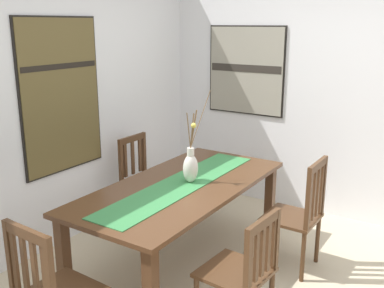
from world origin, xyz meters
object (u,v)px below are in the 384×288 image
(chair_3, at_px, (143,178))
(chair_0, at_px, (299,213))
(centerpiece_vase, at_px, (191,166))
(painting_on_side_wall, at_px, (246,71))
(chair_2, at_px, (243,271))
(dining_table, at_px, (181,195))
(painting_on_back_wall, at_px, (61,96))

(chair_3, bearing_deg, chair_0, -91.54)
(centerpiece_vase, distance_m, chair_3, 1.06)
(chair_3, bearing_deg, painting_on_side_wall, -25.02)
(chair_0, height_order, chair_3, chair_0)
(chair_2, bearing_deg, dining_table, 57.68)
(painting_on_side_wall, bearing_deg, painting_on_back_wall, 154.67)
(chair_3, height_order, painting_on_back_wall, painting_on_back_wall)
(dining_table, height_order, chair_0, chair_0)
(chair_0, xyz_separation_m, painting_on_side_wall, (1.23, 1.12, 1.00))
(dining_table, relative_size, chair_3, 2.26)
(dining_table, xyz_separation_m, painting_on_side_wall, (1.71, 0.28, 0.86))
(chair_2, relative_size, painting_on_side_wall, 0.89)
(centerpiece_vase, bearing_deg, chair_2, -127.37)
(centerpiece_vase, bearing_deg, painting_on_side_wall, 11.13)
(chair_2, height_order, painting_on_back_wall, painting_on_back_wall)
(chair_3, bearing_deg, centerpiece_vase, -117.19)
(painting_on_back_wall, relative_size, painting_on_side_wall, 1.40)
(centerpiece_vase, relative_size, chair_2, 0.86)
(painting_on_back_wall, bearing_deg, centerpiece_vase, -78.27)
(chair_0, bearing_deg, painting_on_side_wall, 42.43)
(dining_table, relative_size, painting_on_side_wall, 2.06)
(dining_table, height_order, painting_on_back_wall, painting_on_back_wall)
(centerpiece_vase, distance_m, chair_2, 1.08)
(chair_2, bearing_deg, painting_on_side_wall, 26.53)
(centerpiece_vase, relative_size, painting_on_back_wall, 0.55)
(chair_0, height_order, painting_on_back_wall, painting_on_back_wall)
(chair_2, xyz_separation_m, painting_on_side_wall, (2.24, 1.12, 1.02))
(chair_0, xyz_separation_m, chair_2, (-1.01, 0.00, -0.02))
(chair_0, bearing_deg, dining_table, 119.86)
(centerpiece_vase, bearing_deg, dining_table, 153.60)
(dining_table, bearing_deg, centerpiece_vase, -26.40)
(centerpiece_vase, relative_size, chair_3, 0.84)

